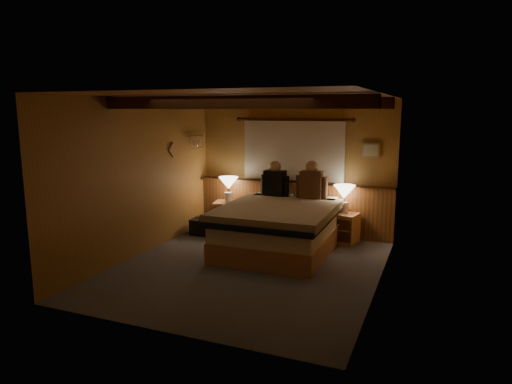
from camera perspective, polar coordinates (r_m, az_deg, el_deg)
The scene contains 19 objects.
floor at distance 6.61m, azimuth -0.92°, elevation -9.38°, with size 4.20×4.20×0.00m, color #4E525C.
ceiling at distance 6.23m, azimuth -0.99°, elevation 11.91°, with size 4.20×4.20×0.00m, color tan.
wall_back at distance 8.26m, azimuth 4.78°, elevation 3.12°, with size 3.60×3.60×0.00m, color #AF7A3F.
wall_left at distance 7.20m, azimuth -14.26°, elevation 1.79°, with size 4.20×4.20×0.00m, color #AF7A3F.
wall_right at distance 5.85m, azimuth 15.49°, elevation -0.16°, with size 4.20×4.20×0.00m, color #AF7A3F.
wall_front at distance 4.49m, azimuth -11.55°, elevation -3.08°, with size 3.60×3.60×0.00m, color #AF7A3F.
wainscot at distance 8.32m, azimuth 4.57°, elevation -1.82°, with size 3.60×0.23×0.94m.
curtain_window at distance 8.16m, azimuth 4.66°, elevation 5.31°, with size 2.18×0.09×1.11m.
ceiling_beams at distance 6.36m, azimuth -0.44°, elevation 11.07°, with size 3.60×1.65×0.16m.
coat_rail at distance 8.42m, azimuth -7.57°, elevation 6.40°, with size 0.05×0.55×0.24m.
framed_print at distance 7.91m, azimuth 14.18°, elevation 5.08°, with size 0.30×0.04×0.25m.
bed at distance 7.24m, azimuth 2.94°, elevation -4.42°, with size 1.72×2.20×0.74m.
nightstand_left at distance 8.53m, azimuth -3.54°, elevation -3.00°, with size 0.57×0.53×0.53m.
nightstand_right at distance 7.88m, azimuth 10.87°, elevation -4.41°, with size 0.52×0.49×0.50m.
lamp_left at distance 8.41m, azimuth -3.45°, elevation 0.94°, with size 0.36×0.36×0.47m.
lamp_right at distance 7.80m, azimuth 10.97°, elevation -0.18°, with size 0.36×0.36×0.48m.
person_left at distance 7.94m, azimuth 2.38°, elevation 1.33°, with size 0.52×0.23×0.64m.
person_right at distance 7.76m, azimuth 6.97°, elevation 1.15°, with size 0.55×0.22×0.67m.
duffel_bag at distance 8.25m, azimuth -6.46°, elevation -4.35°, with size 0.50×0.32×0.34m.
Camera 1 is at (2.44, -5.72, 2.22)m, focal length 32.00 mm.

